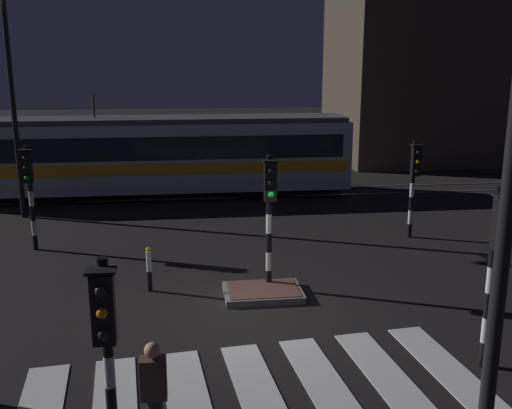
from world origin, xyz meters
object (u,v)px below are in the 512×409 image
object	(u,v)px
traffic_light_corner_far_left	(29,183)
tram	(156,154)
bollard_island_edge	(149,269)
traffic_light_corner_near_right	(496,252)
street_lamp_trackside_left	(9,83)
traffic_light_kerb_mid_left	(106,340)
pedestrian_waiting_at_kerb	(154,398)
traffic_light_corner_far_right	(414,175)
traffic_light_median_centre	(270,203)

from	to	relation	value
traffic_light_corner_far_left	tram	xyz separation A→B (m)	(3.31, 6.79, -0.29)
bollard_island_edge	traffic_light_corner_near_right	bearing A→B (deg)	-36.03
traffic_light_corner_near_right	traffic_light_corner_far_left	xyz separation A→B (m)	(-9.67, 8.06, -0.16)
traffic_light_corner_near_right	street_lamp_trackside_left	distance (m)	16.35
traffic_light_kerb_mid_left	traffic_light_corner_far_left	xyz separation A→B (m)	(-3.38, 10.14, 0.03)
traffic_light_kerb_mid_left	pedestrian_waiting_at_kerb	xyz separation A→B (m)	(0.52, 0.45, -1.14)
traffic_light_corner_far_right	bollard_island_edge	size ratio (longest dim) A/B	2.75
pedestrian_waiting_at_kerb	traffic_light_median_centre	bearing A→B (deg)	66.98
street_lamp_trackside_left	tram	distance (m)	6.27
pedestrian_waiting_at_kerb	bollard_island_edge	distance (m)	6.13
traffic_light_corner_near_right	traffic_light_median_centre	bearing A→B (deg)	128.18
tram	pedestrian_waiting_at_kerb	distance (m)	16.51
traffic_light_kerb_mid_left	pedestrian_waiting_at_kerb	size ratio (longest dim) A/B	1.79
traffic_light_median_centre	traffic_light_corner_far_left	bearing A→B (deg)	148.69
tram	traffic_light_median_centre	bearing A→B (deg)	-73.99
traffic_light_corner_far_left	traffic_light_corner_near_right	bearing A→B (deg)	-39.84
pedestrian_waiting_at_kerb	bollard_island_edge	bearing A→B (deg)	93.72
pedestrian_waiting_at_kerb	traffic_light_corner_near_right	bearing A→B (deg)	15.76
traffic_light_median_centre	pedestrian_waiting_at_kerb	world-z (taller)	traffic_light_median_centre
traffic_light_corner_near_right	traffic_light_kerb_mid_left	bearing A→B (deg)	-161.75
street_lamp_trackside_left	tram	size ratio (longest dim) A/B	0.47
traffic_light_kerb_mid_left	traffic_light_corner_far_right	xyz separation A→B (m)	(8.04, 9.95, 0.00)
street_lamp_trackside_left	pedestrian_waiting_at_kerb	xyz separation A→B (m)	(5.22, -13.47, -3.84)
traffic_light_corner_near_right	pedestrian_waiting_at_kerb	world-z (taller)	traffic_light_corner_near_right
traffic_light_corner_near_right	tram	bearing A→B (deg)	113.15
traffic_light_corner_far_right	traffic_light_corner_far_left	world-z (taller)	traffic_light_corner_far_left
traffic_light_median_centre	tram	xyz separation A→B (m)	(-3.06, 10.67, -0.42)
traffic_light_median_centre	traffic_light_kerb_mid_left	xyz separation A→B (m)	(-3.00, -6.26, -0.16)
traffic_light_median_centre	traffic_light_corner_near_right	size ratio (longest dim) A/B	0.99
pedestrian_waiting_at_kerb	bollard_island_edge	xyz separation A→B (m)	(-0.40, 6.11, -0.32)
traffic_light_corner_far_right	tram	world-z (taller)	tram
traffic_light_corner_far_left	tram	bearing A→B (deg)	63.97
traffic_light_corner_far_right	pedestrian_waiting_at_kerb	distance (m)	12.17
traffic_light_kerb_mid_left	tram	distance (m)	16.93
traffic_light_median_centre	street_lamp_trackside_left	size ratio (longest dim) A/B	0.44
traffic_light_corner_far_right	street_lamp_trackside_left	xyz separation A→B (m)	(-12.74, 3.96, 2.70)
traffic_light_median_centre	street_lamp_trackside_left	distance (m)	11.15
traffic_light_corner_far_left	pedestrian_waiting_at_kerb	distance (m)	10.51
traffic_light_corner_far_right	bollard_island_edge	xyz separation A→B (m)	(-7.92, -3.40, -1.46)
traffic_light_kerb_mid_left	bollard_island_edge	size ratio (longest dim) A/B	2.75
traffic_light_corner_far_left	tram	size ratio (longest dim) A/B	0.19
traffic_light_median_centre	traffic_light_kerb_mid_left	distance (m)	6.94
traffic_light_corner_near_right	tram	distance (m)	16.16
traffic_light_corner_far_right	traffic_light_corner_far_left	xyz separation A→B (m)	(-11.42, 0.18, 0.02)
street_lamp_trackside_left	bollard_island_edge	xyz separation A→B (m)	(4.83, -7.36, -4.16)
traffic_light_corner_near_right	street_lamp_trackside_left	xyz separation A→B (m)	(-10.99, 11.84, 2.52)
tram	traffic_light_corner_near_right	bearing A→B (deg)	-66.85
traffic_light_corner_near_right	bollard_island_edge	size ratio (longest dim) A/B	3.00
street_lamp_trackside_left	traffic_light_kerb_mid_left	bearing A→B (deg)	-71.34
traffic_light_median_centre	traffic_light_corner_far_left	world-z (taller)	traffic_light_median_centre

